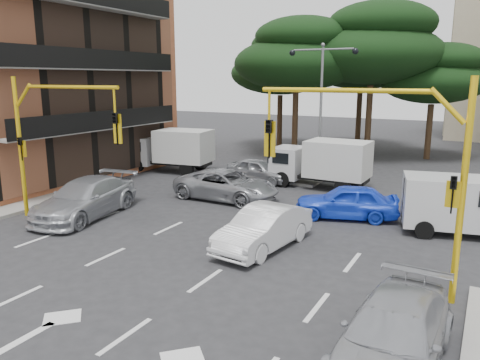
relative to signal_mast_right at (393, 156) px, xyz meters
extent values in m
plane|color=#28282B|center=(-6.80, -1.99, -3.88)|extent=(120.00, 120.00, 0.00)
cube|color=gray|center=(-6.80, 14.01, -3.81)|extent=(1.40, 6.00, 0.15)
cube|color=black|center=(-17.24, 6.01, 2.12)|extent=(0.12, 14.72, 11.20)
cube|color=black|center=(-1.86, 42.01, 3.62)|extent=(0.12, 11.04, 14.20)
cylinder|color=#382616|center=(-10.80, 20.01, -1.41)|extent=(0.44, 0.44, 4.95)
ellipsoid|color=black|center=(-10.80, 20.01, 3.05)|extent=(9.15, 9.15, 3.87)
ellipsoid|color=black|center=(-10.20, 19.61, 4.92)|extent=(6.86, 6.86, 2.86)
ellipsoid|color=black|center=(-11.30, 20.31, 4.37)|extent=(6.07, 6.07, 2.64)
cylinder|color=#382616|center=(-5.80, 22.01, -1.18)|extent=(0.44, 0.44, 5.40)
ellipsoid|color=black|center=(-5.80, 22.01, 3.68)|extent=(9.98, 9.98, 4.22)
ellipsoid|color=black|center=(-5.20, 21.61, 5.72)|extent=(7.49, 7.49, 3.12)
ellipsoid|color=black|center=(-6.30, 22.31, 5.12)|extent=(6.62, 6.62, 2.88)
cylinder|color=#382616|center=(-13.80, 24.01, -1.63)|extent=(0.44, 0.44, 4.50)
ellipsoid|color=black|center=(-13.80, 24.01, 2.42)|extent=(8.32, 8.32, 3.52)
ellipsoid|color=black|center=(-13.20, 23.61, 4.12)|extent=(6.24, 6.24, 2.60)
ellipsoid|color=black|center=(-14.30, 24.31, 3.62)|extent=(5.52, 5.52, 2.40)
cylinder|color=#382616|center=(-1.80, 24.01, -1.86)|extent=(0.44, 0.44, 4.05)
ellipsoid|color=black|center=(-1.80, 24.01, 1.79)|extent=(7.49, 7.49, 3.17)
ellipsoid|color=black|center=(-1.20, 23.61, 3.32)|extent=(5.62, 5.62, 2.34)
ellipsoid|color=black|center=(-2.30, 24.31, 2.87)|extent=(4.97, 4.97, 2.16)
cylinder|color=#382616|center=(-7.80, 27.01, -1.41)|extent=(0.44, 0.44, 4.95)
ellipsoid|color=black|center=(-7.80, 27.01, 3.05)|extent=(9.15, 9.15, 3.87)
ellipsoid|color=black|center=(-7.20, 26.61, 4.92)|extent=(6.86, 6.86, 2.86)
ellipsoid|color=black|center=(-8.30, 27.31, 4.37)|extent=(6.07, 6.07, 2.64)
cylinder|color=yellow|center=(1.80, 0.01, -0.88)|extent=(0.18, 0.18, 6.00)
cylinder|color=yellow|center=(1.25, 0.01, 1.37)|extent=(0.95, 0.14, 0.95)
cylinder|color=yellow|center=(-1.50, 0.01, 1.72)|extent=(4.80, 0.14, 0.14)
cylinder|color=yellow|center=(-3.70, 0.01, 1.27)|extent=(0.08, 0.08, 0.90)
imported|color=black|center=(-3.70, 0.01, 0.22)|extent=(0.20, 0.24, 1.20)
cube|color=yellow|center=(-3.70, 0.09, 0.22)|extent=(0.36, 0.06, 1.10)
imported|color=black|center=(1.58, -0.14, -0.88)|extent=(0.16, 0.20, 1.00)
cube|color=yellow|center=(1.58, -0.04, -0.88)|extent=(0.35, 0.08, 0.70)
cylinder|color=yellow|center=(-15.40, 0.01, -0.88)|extent=(0.18, 0.18, 6.00)
cylinder|color=yellow|center=(-14.85, 0.01, 1.37)|extent=(0.95, 0.14, 0.95)
cylinder|color=yellow|center=(-12.10, 0.01, 1.72)|extent=(4.80, 0.14, 0.14)
cylinder|color=yellow|center=(-9.90, 0.01, 1.27)|extent=(0.08, 0.08, 0.90)
imported|color=black|center=(-9.90, 0.01, 0.22)|extent=(0.20, 0.24, 1.20)
cube|color=yellow|center=(-9.90, 0.09, 0.22)|extent=(0.36, 0.06, 1.10)
imported|color=black|center=(-15.18, -0.14, -0.88)|extent=(0.16, 0.20, 1.00)
cube|color=yellow|center=(-15.18, -0.04, -0.88)|extent=(0.35, 0.08, 0.70)
cylinder|color=slate|center=(-6.80, 14.01, 0.02)|extent=(0.16, 0.16, 7.50)
cylinder|color=slate|center=(-7.70, 14.01, 3.67)|extent=(1.80, 0.10, 0.10)
sphere|color=black|center=(-8.70, 14.01, 3.52)|extent=(0.36, 0.36, 0.36)
cylinder|color=slate|center=(-5.90, 14.01, 3.67)|extent=(1.80, 0.10, 0.10)
sphere|color=black|center=(-4.90, 14.01, 3.52)|extent=(0.36, 0.36, 0.36)
sphere|color=slate|center=(-6.80, 14.01, 3.92)|extent=(0.24, 0.24, 0.24)
imported|color=silver|center=(-4.46, 1.32, -3.14)|extent=(2.11, 4.65, 1.48)
imported|color=blue|center=(-2.90, 6.30, -3.15)|extent=(4.64, 2.91, 1.47)
imported|color=#AFB1B7|center=(-12.99, 1.16, -3.07)|extent=(3.16, 5.92, 1.63)
imported|color=#989AA0|center=(-9.03, 6.60, -3.15)|extent=(5.34, 2.57, 1.47)
imported|color=#9FA2A7|center=(-9.38, 11.01, -3.21)|extent=(4.07, 1.91, 1.35)
imported|color=#A0A1A8|center=(0.93, -3.71, -3.18)|extent=(2.18, 4.94, 1.41)
camera|label=1|loc=(2.30, -12.96, 2.06)|focal=35.00mm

